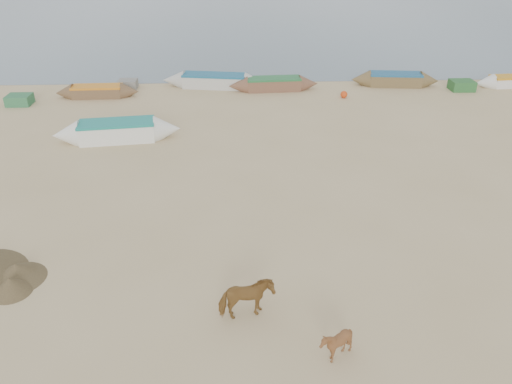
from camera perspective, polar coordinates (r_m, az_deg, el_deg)
The scene contains 6 objects.
ground at distance 15.50m, azimuth 0.65°, elevation -10.30°, with size 140.00×140.00×0.00m, color tan.
cow_adult at distance 13.93m, azimuth -1.13°, elevation -12.12°, with size 0.68×1.50×1.27m, color brown.
calf_front at distance 13.07m, azimuth 9.14°, elevation -16.76°, with size 0.79×0.88×0.97m, color brown.
near_canoe at distance 26.23m, azimuth -15.57°, elevation 6.74°, with size 6.30×1.44×0.99m, color white, non-canonical shape.
waterline_canoes at distance 33.78m, azimuth -3.62°, elevation 12.30°, with size 56.26×3.70×0.91m.
beach_clutter at distance 33.41m, azimuth 4.75°, elevation 11.86°, with size 43.81×4.69×0.64m.
Camera 1 is at (-0.70, -12.11, 9.65)m, focal length 35.00 mm.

